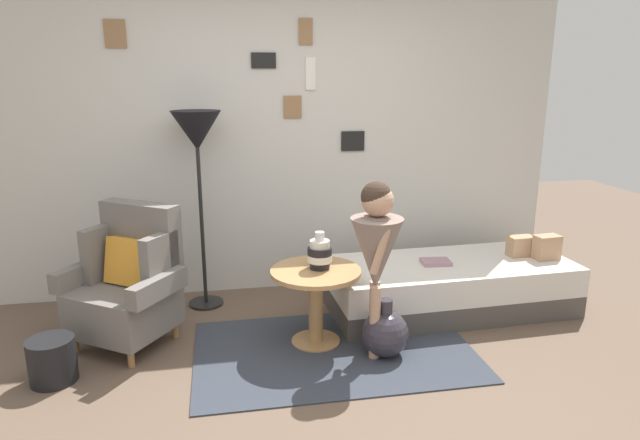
{
  "coord_description": "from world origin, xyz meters",
  "views": [
    {
      "loc": [
        -0.52,
        -2.69,
        1.83
      ],
      "look_at": [
        0.15,
        0.95,
        0.85
      ],
      "focal_mm": 30.92,
      "sensor_mm": 36.0,
      "label": 1
    }
  ],
  "objects": [
    {
      "name": "vase_striped",
      "position": [
        0.12,
        0.82,
        0.65
      ],
      "size": [
        0.17,
        0.17,
        0.26
      ],
      "color": "black",
      "rests_on": "side_table"
    },
    {
      "name": "demijohn_near",
      "position": [
        0.51,
        0.53,
        0.16
      ],
      "size": [
        0.32,
        0.32,
        0.4
      ],
      "color": "#332D38",
      "rests_on": "ground"
    },
    {
      "name": "side_table",
      "position": [
        0.09,
        0.79,
        0.4
      ],
      "size": [
        0.62,
        0.62,
        0.54
      ],
      "color": "tan",
      "rests_on": "ground"
    },
    {
      "name": "floor_lamp",
      "position": [
        -0.68,
        1.62,
        1.35
      ],
      "size": [
        0.38,
        0.38,
        1.57
      ],
      "color": "black",
      "rests_on": "ground"
    },
    {
      "name": "person_child",
      "position": [
        0.44,
        0.55,
        0.77
      ],
      "size": [
        0.34,
        0.34,
        1.19
      ],
      "color": "tan",
      "rests_on": "ground"
    },
    {
      "name": "gallery_wall",
      "position": [
        -0.0,
        1.95,
        1.3
      ],
      "size": [
        4.8,
        0.12,
        2.6
      ],
      "color": "beige",
      "rests_on": "ground"
    },
    {
      "name": "pillow_mid",
      "position": [
        1.86,
        1.21,
        0.48
      ],
      "size": [
        0.21,
        0.13,
        0.16
      ],
      "primitive_type": "cube",
      "rotation": [
        0.0,
        0.0,
        0.04
      ],
      "color": "tan",
      "rests_on": "daybed"
    },
    {
      "name": "rug",
      "position": [
        0.19,
        0.64,
        0.01
      ],
      "size": [
        1.88,
        1.19,
        0.01
      ],
      "primitive_type": "cube",
      "color": "#333842",
      "rests_on": "ground"
    },
    {
      "name": "daybed",
      "position": [
        1.24,
        1.16,
        0.2
      ],
      "size": [
        1.93,
        0.88,
        0.4
      ],
      "color": "#4C4742",
      "rests_on": "ground"
    },
    {
      "name": "magazine_basket",
      "position": [
        -1.58,
        0.59,
        0.14
      ],
      "size": [
        0.28,
        0.28,
        0.28
      ],
      "primitive_type": "cylinder",
      "color": "black",
      "rests_on": "ground"
    },
    {
      "name": "ground_plane",
      "position": [
        0.0,
        0.0,
        0.0
      ],
      "size": [
        12.0,
        12.0,
        0.0
      ],
      "primitive_type": "plane",
      "color": "brown"
    },
    {
      "name": "armchair",
      "position": [
        -1.17,
        1.06,
        0.44
      ],
      "size": [
        0.9,
        0.85,
        0.97
      ],
      "color": "#9E7042",
      "rests_on": "ground"
    },
    {
      "name": "pillow_head",
      "position": [
        2.01,
        1.09,
        0.5
      ],
      "size": [
        0.21,
        0.14,
        0.2
      ],
      "primitive_type": "cube",
      "rotation": [
        0.0,
        0.0,
        0.11
      ],
      "color": "tan",
      "rests_on": "daybed"
    },
    {
      "name": "book_on_daybed",
      "position": [
        1.1,
        1.14,
        0.42
      ],
      "size": [
        0.24,
        0.18,
        0.03
      ],
      "primitive_type": "cube",
      "rotation": [
        0.0,
        0.0,
        -0.1
      ],
      "color": "#A67C8C",
      "rests_on": "daybed"
    }
  ]
}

